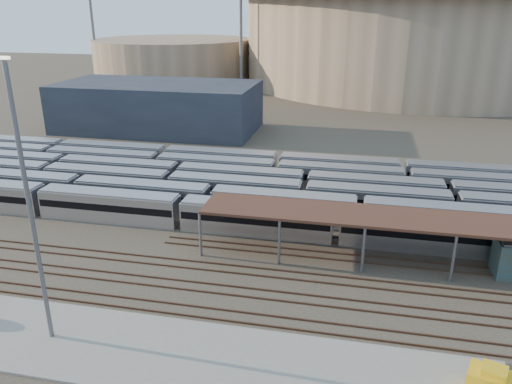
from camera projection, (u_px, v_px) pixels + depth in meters
The scene contains 12 objects.
ground at pixel (271, 269), 51.52m from camera, with size 420.00×420.00×0.00m, color #383026.
apron at pixel (173, 355), 38.75m from camera, with size 50.00×9.00×0.20m, color gray.
subway_trains at pixel (307, 192), 67.51m from camera, with size 124.87×23.90×3.60m.
inspection_shed at pixel (499, 228), 49.08m from camera, with size 60.30×6.00×5.30m.
empty_tracks at pixel (262, 294), 46.91m from camera, with size 170.00×9.62×0.18m.
stadium at pixel (420, 33), 168.78m from camera, with size 124.00×124.00×32.50m.
secondary_arena at pixel (174, 59), 179.71m from camera, with size 56.00×56.00×14.00m, color gray.
service_building at pixel (158, 107), 106.93m from camera, with size 42.00×20.00×10.00m, color #1E232D.
floodlight_0 at pixel (241, 21), 150.69m from camera, with size 4.00×1.00×38.40m.
floodlight_1 at pixel (92, 19), 170.66m from camera, with size 4.00×1.00×38.40m.
floodlight_3 at pixel (322, 18), 192.48m from camera, with size 4.00×1.00×38.40m.
yard_light_pole at pixel (30, 210), 36.86m from camera, with size 0.81×0.36×22.22m.
Camera 1 is at (8.01, -44.68, 25.67)m, focal length 35.00 mm.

